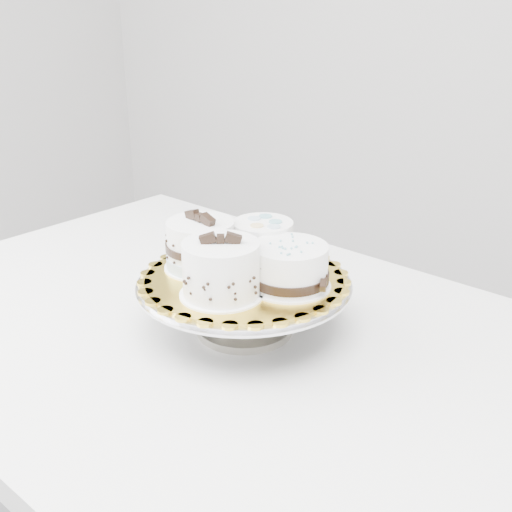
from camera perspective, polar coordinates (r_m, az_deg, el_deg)
The scene contains 7 objects.
table at distance 1.09m, azimuth -3.39°, elevation -9.56°, with size 1.36×1.02×0.75m.
cake_stand at distance 1.01m, azimuth -1.05°, elevation -3.56°, with size 0.33×0.33×0.09m.
cake_board at distance 0.99m, azimuth -1.06°, elevation -1.97°, with size 0.31×0.31×0.00m, color gold.
cake_swirl at distance 0.92m, azimuth -3.11°, elevation -1.30°, with size 0.15×0.15×0.10m.
cake_banded at distance 1.01m, azimuth -4.92°, elevation 0.82°, with size 0.13×0.13×0.10m.
cake_dots at distance 1.03m, azimuth 0.61°, elevation 1.23°, with size 0.12×0.12×0.07m.
cake_ribbon at distance 0.95m, azimuth 3.05°, elevation -1.05°, with size 0.15×0.15×0.07m.
Camera 1 is at (0.52, -0.67, 1.26)m, focal length 45.00 mm.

